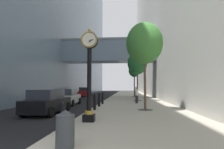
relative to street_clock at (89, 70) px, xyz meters
The scene contains 17 objects.
ground_plane 22.15m from the street_clock, 92.40° to the left, with size 110.00×110.00×0.00m, color black.
sidewalk_right 25.25m from the street_clock, 83.90° to the left, with size 7.18×80.00×0.14m, color #ADA593.
building_block_left 32.05m from the street_clock, 116.38° to the left, with size 23.49×80.00×37.27m.
street_clock is the anchor object (origin of this frame).
bollard_nearest 3.00m from the street_clock, 102.65° to the right, with size 0.22×0.22×1.18m.
bollard_third 3.01m from the street_clock, 102.60° to the left, with size 0.22×0.22×1.18m.
bollard_fourth 4.94m from the street_clock, 96.38° to the left, with size 0.22×0.22×1.18m.
bollard_fifth 7.06m from the street_clock, 94.27° to the left, with size 0.22×0.22×1.18m.
bollard_sixth 9.25m from the street_clock, 93.20° to the left, with size 0.22×0.22×1.18m.
street_tree_near 6.24m from the street_clock, 55.90° to the left, with size 2.74×2.74×6.56m.
street_tree_mid_near 14.22m from the street_clock, 76.76° to the left, with size 2.44×2.44×6.04m.
street_tree_mid_far 22.94m from the street_clock, 81.90° to the left, with size 1.93×1.93×5.59m.
trash_bin 4.36m from the street_clock, 88.10° to the right, with size 0.53×0.53×1.05m.
pedestrian_walking 10.67m from the street_clock, 74.09° to the left, with size 0.45×0.45×1.70m.
car_red_near 25.48m from the street_clock, 103.44° to the left, with size 1.97×4.20×1.74m.
car_silver_mid 10.29m from the street_clock, 114.35° to the left, with size 2.19×4.12×1.62m.
car_black_far 5.19m from the street_clock, 137.20° to the left, with size 2.05×4.53×1.64m.
Camera 1 is at (2.76, -3.91, 1.84)m, focal length 29.25 mm.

